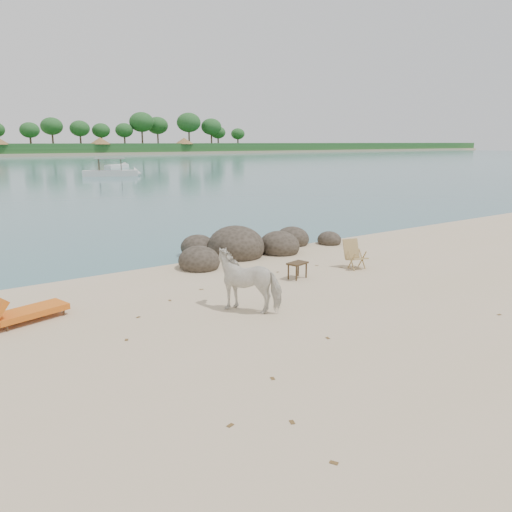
% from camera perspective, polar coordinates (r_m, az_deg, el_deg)
% --- Properties ---
extents(boulders, '(6.38, 2.94, 1.29)m').
position_cam_1_polar(boulders, '(15.86, -1.10, 0.98)').
color(boulders, '#2C261D').
rests_on(boulders, ground).
extents(cow, '(1.46, 1.62, 1.27)m').
position_cam_1_polar(cow, '(10.58, -0.77, -2.89)').
color(cow, white).
rests_on(cow, ground).
extents(side_table, '(0.60, 0.46, 0.43)m').
position_cam_1_polar(side_table, '(13.05, 4.74, -1.80)').
color(side_table, '#332214').
rests_on(side_table, ground).
extents(lounge_chair, '(1.87, 1.06, 0.53)m').
position_cam_1_polar(lounge_chair, '(10.97, -24.45, -5.55)').
color(lounge_chair, '#CE6118').
rests_on(lounge_chair, ground).
extents(deck_chair, '(0.63, 0.67, 0.81)m').
position_cam_1_polar(deck_chair, '(14.28, 11.48, 0.05)').
color(deck_chair, '#A38651').
rests_on(deck_chair, ground).
extents(boat_mid, '(6.40, 3.61, 3.07)m').
position_cam_1_polar(boat_mid, '(55.81, -16.37, 10.37)').
color(boat_mid, beige).
rests_on(boat_mid, water).
extents(boat_far, '(4.64, 3.76, 0.57)m').
position_cam_1_polar(boat_far, '(73.18, -15.62, 9.92)').
color(boat_far, silver).
rests_on(boat_far, water).
extents(dead_leaves, '(7.12, 7.33, 0.00)m').
position_cam_1_polar(dead_leaves, '(10.32, 1.71, -7.00)').
color(dead_leaves, brown).
rests_on(dead_leaves, ground).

